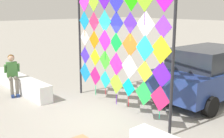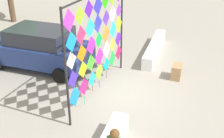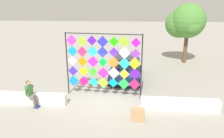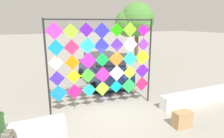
{
  "view_description": "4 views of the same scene",
  "coord_description": "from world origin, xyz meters",
  "px_view_note": "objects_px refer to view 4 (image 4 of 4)",
  "views": [
    {
      "loc": [
        5.61,
        -4.49,
        3.0
      ],
      "look_at": [
        0.09,
        0.42,
        1.36
      ],
      "focal_mm": 44.17,
      "sensor_mm": 36.0,
      "label": 1
    },
    {
      "loc": [
        -8.42,
        -2.28,
        5.41
      ],
      "look_at": [
        -0.52,
        0.2,
        1.2
      ],
      "focal_mm": 45.07,
      "sensor_mm": 36.0,
      "label": 2
    },
    {
      "loc": [
        1.39,
        -10.47,
        5.05
      ],
      "look_at": [
        0.38,
        0.64,
        1.69
      ],
      "focal_mm": 34.05,
      "sensor_mm": 36.0,
      "label": 3
    },
    {
      "loc": [
        -2.77,
        -6.2,
        3.47
      ],
      "look_at": [
        0.14,
        0.46,
        1.7
      ],
      "focal_mm": 30.54,
      "sensor_mm": 36.0,
      "label": 4
    }
  ],
  "objects_px": {
    "seated_vendor": "(1,126)",
    "tree_palm_like": "(135,21)",
    "kite_display_rack": "(103,58)",
    "parked_car": "(103,68)",
    "cardboard_box_large": "(182,119)"
  },
  "relations": [
    {
      "from": "seated_vendor",
      "to": "parked_car",
      "type": "distance_m",
      "value": 6.75
    },
    {
      "from": "tree_palm_like",
      "to": "kite_display_rack",
      "type": "bearing_deg",
      "value": -127.15
    },
    {
      "from": "cardboard_box_large",
      "to": "tree_palm_like",
      "type": "distance_m",
      "value": 12.05
    },
    {
      "from": "kite_display_rack",
      "to": "parked_car",
      "type": "distance_m",
      "value": 3.58
    },
    {
      "from": "seated_vendor",
      "to": "cardboard_box_large",
      "type": "distance_m",
      "value": 5.5
    },
    {
      "from": "seated_vendor",
      "to": "tree_palm_like",
      "type": "relative_size",
      "value": 0.27
    },
    {
      "from": "seated_vendor",
      "to": "tree_palm_like",
      "type": "xyz_separation_m",
      "value": [
        9.73,
        9.88,
        2.77
      ]
    },
    {
      "from": "seated_vendor",
      "to": "cardboard_box_large",
      "type": "xyz_separation_m",
      "value": [
        5.4,
        -0.87,
        -0.55
      ]
    },
    {
      "from": "parked_car",
      "to": "seated_vendor",
      "type": "bearing_deg",
      "value": -134.31
    },
    {
      "from": "kite_display_rack",
      "to": "seated_vendor",
      "type": "relative_size",
      "value": 3.01
    },
    {
      "from": "seated_vendor",
      "to": "tree_palm_like",
      "type": "height_order",
      "value": "tree_palm_like"
    },
    {
      "from": "kite_display_rack",
      "to": "cardboard_box_large",
      "type": "xyz_separation_m",
      "value": [
        1.89,
        -2.55,
        -1.82
      ]
    },
    {
      "from": "seated_vendor",
      "to": "kite_display_rack",
      "type": "bearing_deg",
      "value": 25.57
    },
    {
      "from": "tree_palm_like",
      "to": "seated_vendor",
      "type": "bearing_deg",
      "value": -134.55
    },
    {
      "from": "seated_vendor",
      "to": "parked_car",
      "type": "xyz_separation_m",
      "value": [
        4.71,
        4.83,
        0.05
      ]
    }
  ]
}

